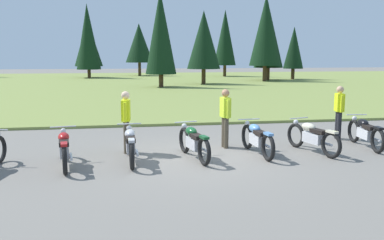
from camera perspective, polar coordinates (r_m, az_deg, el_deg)
name	(u,v)px	position (r m, az deg, el deg)	size (l,w,h in m)	color
ground_plane	(196,158)	(10.49, 0.53, -5.37)	(140.00, 140.00, 0.00)	slate
grass_moorland	(145,84)	(37.00, -6.54, 5.05)	(80.00, 44.00, 0.10)	olive
forest_treeline	(157,38)	(42.47, -4.90, 11.38)	(37.53, 22.40, 8.34)	#47331E
motorcycle_red	(64,148)	(10.10, -17.43, -3.81)	(0.66, 2.09, 0.88)	black
motorcycle_silver	(131,145)	(10.15, -8.59, -3.42)	(0.62, 2.10, 0.88)	black
motorcycle_british_green	(194,142)	(10.36, 0.23, -3.07)	(0.71, 2.08, 0.88)	black
motorcycle_sky_blue	(257,138)	(10.93, 9.07, -2.54)	(0.62, 2.10, 0.88)	black
motorcycle_cream	(312,137)	(11.49, 16.49, -2.23)	(0.79, 2.05, 0.88)	black
motorcycle_black	(365,132)	(12.63, 23.06, -1.59)	(0.62, 2.10, 0.88)	black
rider_with_back_turned	(339,109)	(13.50, 19.87, 1.43)	(0.29, 0.54, 1.67)	black
rider_near_row_end	(126,118)	(11.03, -9.21, 0.25)	(0.25, 0.55, 1.67)	#4C4233
rider_in_hivis_vest	(225,115)	(11.55, 4.67, 0.74)	(0.26, 0.55, 1.67)	#4C4233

